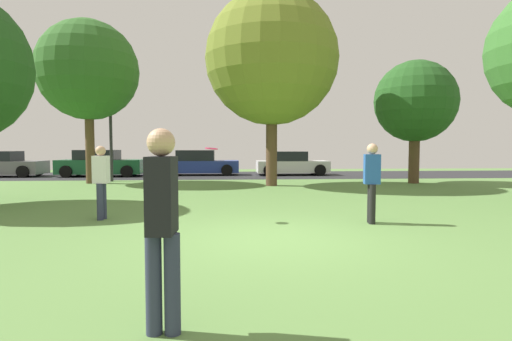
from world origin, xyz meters
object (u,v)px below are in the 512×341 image
object	(u,v)px
oak_tree_right	(88,71)
person_thrower	(372,179)
person_bystander	(162,221)
parked_car_white	(291,164)
birch_tree_lone	(272,59)
parked_car_grey	(1,165)
street_lamp_post	(111,133)
parked_car_blue	(199,164)
frisbee_disc	(211,149)
maple_tree_far	(415,102)
parked_car_green	(101,164)
person_catcher	(101,179)

from	to	relation	value
oak_tree_right	person_thrower	bearing A→B (deg)	-47.82
person_bystander	parked_car_white	size ratio (longest dim) A/B	0.43
birch_tree_lone	parked_car_grey	distance (m)	16.03
oak_tree_right	parked_car_white	size ratio (longest dim) A/B	1.75
birch_tree_lone	street_lamp_post	xyz separation A→B (m)	(-7.24, 2.56, -2.97)
person_thrower	parked_car_blue	bearing A→B (deg)	-64.22
person_thrower	parked_car_blue	distance (m)	15.70
frisbee_disc	street_lamp_post	size ratio (longest dim) A/B	0.08
birch_tree_lone	maple_tree_far	bearing A→B (deg)	6.27
oak_tree_right	parked_car_white	distance (m)	11.64
maple_tree_far	parked_car_blue	xyz separation A→B (m)	(-9.94, 5.91, -2.96)
person_thrower	frisbee_disc	distance (m)	3.47
person_thrower	street_lamp_post	size ratio (longest dim) A/B	0.37
frisbee_disc	parked_car_grey	xyz separation A→B (m)	(-11.92, 13.97, -0.94)
parked_car_blue	parked_car_white	size ratio (longest dim) A/B	1.09
frisbee_disc	parked_car_white	world-z (taller)	frisbee_disc
parked_car_green	street_lamp_post	world-z (taller)	street_lamp_post
person_catcher	parked_car_blue	xyz separation A→B (m)	(1.16, 14.12, -0.25)
parked_car_white	street_lamp_post	xyz separation A→B (m)	(-9.09, -3.76, 1.63)
oak_tree_right	parked_car_green	bearing A→B (deg)	101.45
person_thrower	parked_car_green	world-z (taller)	person_thrower
parked_car_blue	parked_car_grey	bearing A→B (deg)	-177.21
birch_tree_lone	person_bystander	distance (m)	14.01
birch_tree_lone	parked_car_blue	world-z (taller)	birch_tree_lone
person_bystander	frisbee_disc	size ratio (longest dim) A/B	4.68
maple_tree_far	frisbee_disc	size ratio (longest dim) A/B	14.35
maple_tree_far	oak_tree_right	size ratio (longest dim) A/B	0.76
parked_car_blue	person_thrower	bearing A→B (deg)	-72.72
birch_tree_lone	street_lamp_post	bearing A→B (deg)	160.51
person_catcher	street_lamp_post	bearing A→B (deg)	113.04
person_catcher	person_thrower	bearing A→B (deg)	0.00
maple_tree_far	frisbee_disc	bearing A→B (deg)	-135.26
parked_car_grey	street_lamp_post	distance (m)	7.89
parked_car_grey	street_lamp_post	bearing A→B (deg)	-27.31
birch_tree_lone	maple_tree_far	xyz separation A→B (m)	(6.47, 0.71, -1.62)
street_lamp_post	frisbee_disc	bearing A→B (deg)	-64.12
birch_tree_lone	person_catcher	distance (m)	9.82
birch_tree_lone	parked_car_green	xyz separation A→B (m)	(-8.78, 6.01, -4.56)
birch_tree_lone	person_bystander	world-z (taller)	birch_tree_lone
person_bystander	parked_car_blue	size ratio (longest dim) A/B	0.40
birch_tree_lone	oak_tree_right	xyz separation A→B (m)	(-7.90, 1.67, -0.27)
parked_car_green	street_lamp_post	distance (m)	4.09
parked_car_grey	birch_tree_lone	bearing A→B (deg)	-23.41
parked_car_blue	parked_car_green	bearing A→B (deg)	-173.42
birch_tree_lone	street_lamp_post	world-z (taller)	birch_tree_lone
oak_tree_right	parked_car_grey	size ratio (longest dim) A/B	1.66
birch_tree_lone	parked_car_white	bearing A→B (deg)	73.66
person_catcher	parked_car_blue	distance (m)	14.17
street_lamp_post	parked_car_white	bearing A→B (deg)	22.44
oak_tree_right	parked_car_green	xyz separation A→B (m)	(-0.88, 4.34, -4.29)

